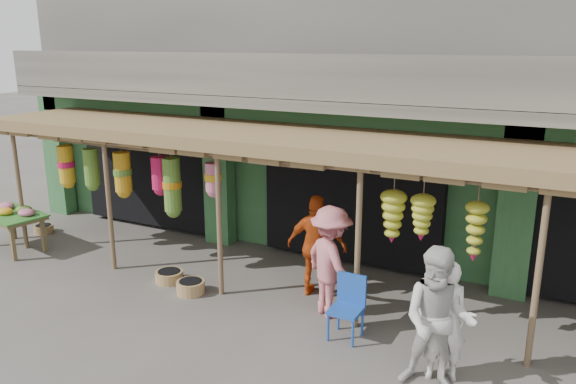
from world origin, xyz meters
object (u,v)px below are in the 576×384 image
at_px(person_vendor, 317,246).
at_px(person_shopper, 331,262).
at_px(flower_table, 12,215).
at_px(person_front, 444,320).
at_px(person_right, 439,321).
at_px(blue_chair, 348,303).

height_order(person_vendor, person_shopper, person_shopper).
bearing_deg(flower_table, person_front, 6.75).
height_order(flower_table, person_front, person_front).
distance_m(flower_table, person_shopper, 7.16).
bearing_deg(person_right, blue_chair, 147.27).
distance_m(person_front, person_vendor, 2.93).
xyz_separation_m(person_vendor, person_shopper, (0.50, -0.58, 0.01)).
relative_size(blue_chair, person_shopper, 0.52).
distance_m(flower_table, person_front, 9.17).
relative_size(person_front, person_vendor, 0.93).
bearing_deg(flower_table, person_shopper, 13.40).
height_order(flower_table, person_right, person_right).
relative_size(flower_table, person_right, 0.90).
bearing_deg(person_right, person_shopper, 141.69).
bearing_deg(person_vendor, person_shopper, 123.77).
height_order(flower_table, blue_chair, blue_chair).
xyz_separation_m(blue_chair, person_shopper, (-0.50, 0.51, 0.38)).
relative_size(blue_chair, person_right, 0.50).
bearing_deg(person_right, person_front, 81.25).
bearing_deg(flower_table, person_vendor, 18.49).
xyz_separation_m(person_front, person_vendor, (-2.49, 1.56, 0.07)).
relative_size(flower_table, person_shopper, 0.94).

